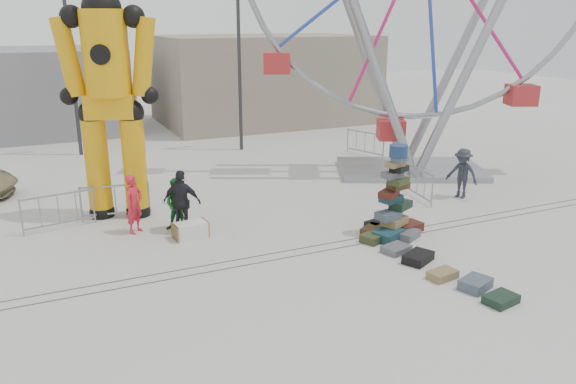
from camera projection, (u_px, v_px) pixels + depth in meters
name	position (u px, v px, depth m)	size (l,w,h in m)	color
ground	(306.00, 265.00, 14.00)	(90.00, 90.00, 0.00)	#9E9E99
track_line_near	(295.00, 256.00, 14.52)	(40.00, 0.04, 0.01)	#47443F
track_line_far	(289.00, 250.00, 14.87)	(40.00, 0.04, 0.01)	#47443F
building_right	(264.00, 79.00, 33.44)	(12.00, 8.00, 5.00)	gray
building_left	(26.00, 91.00, 30.14)	(10.00, 8.00, 4.40)	gray
lamp_post_right	(241.00, 52.00, 25.22)	(1.41, 0.25, 8.00)	#2D2D30
lamp_post_left	(72.00, 53.00, 24.20)	(1.41, 0.25, 8.00)	#2D2D30
suitcase_tower	(393.00, 209.00, 15.87)	(1.96, 1.69, 2.59)	#183D4A
crash_test_dummy	(109.00, 88.00, 16.36)	(2.95, 1.49, 7.49)	black
steamer_trunk	(191.00, 230.00, 15.71)	(0.94, 0.54, 0.44)	silver
row_case_0	(374.00, 237.00, 15.48)	(0.71, 0.51, 0.23)	#323B1D
row_case_1	(396.00, 249.00, 14.76)	(0.72, 0.52, 0.18)	#56585E
row_case_2	(418.00, 257.00, 14.17)	(0.82, 0.53, 0.22)	black
row_case_3	(442.00, 275.00, 13.25)	(0.69, 0.44, 0.20)	olive
row_case_4	(475.00, 284.00, 12.73)	(0.72, 0.54, 0.25)	#455463
row_case_5	(501.00, 299.00, 12.09)	(0.72, 0.50, 0.19)	black
barricade_dummy_b	(59.00, 211.00, 16.24)	(2.00, 0.10, 1.10)	gray
barricade_dummy_c	(115.00, 201.00, 17.13)	(2.00, 0.10, 1.10)	gray
barricade_wheel_front	(417.00, 183.00, 19.07)	(2.00, 0.10, 1.10)	gray
barricade_wheel_back	(365.00, 143.00, 25.18)	(2.00, 0.10, 1.10)	gray
pedestrian_red	(134.00, 204.00, 15.92)	(0.62, 0.41, 1.71)	red
pedestrian_green	(178.00, 204.00, 16.15)	(0.75, 0.59, 1.55)	#186124
pedestrian_black	(182.00, 202.00, 15.88)	(1.08, 0.45, 1.85)	black
pedestrian_grey	(462.00, 173.00, 19.09)	(1.11, 0.64, 1.71)	#23242F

